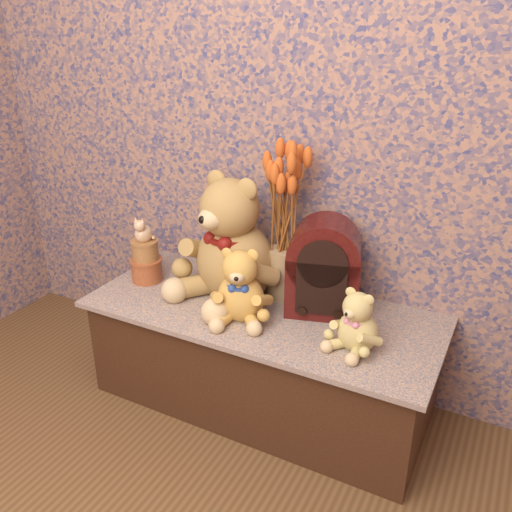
# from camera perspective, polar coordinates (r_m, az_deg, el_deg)

# --- Properties ---
(display_shelf) EXTENTS (1.35, 0.58, 0.43)m
(display_shelf) POSITION_cam_1_polar(r_m,az_deg,el_deg) (2.18, 0.62, -10.48)
(display_shelf) COLOR #334769
(display_shelf) RESTS_ON ground
(teddy_large) EXTENTS (0.55, 0.60, 0.53)m
(teddy_large) POSITION_cam_1_polar(r_m,az_deg,el_deg) (2.08, -2.27, 2.65)
(teddy_large) COLOR #A0783E
(teddy_large) RESTS_ON display_shelf
(teddy_medium) EXTENTS (0.31, 0.34, 0.29)m
(teddy_medium) POSITION_cam_1_polar(r_m,az_deg,el_deg) (1.95, -1.63, -2.57)
(teddy_medium) COLOR #B38932
(teddy_medium) RESTS_ON display_shelf
(teddy_small) EXTENTS (0.24, 0.26, 0.23)m
(teddy_small) POSITION_cam_1_polar(r_m,az_deg,el_deg) (1.82, 10.78, -6.36)
(teddy_small) COLOR tan
(teddy_small) RESTS_ON display_shelf
(cathedral_radio) EXTENTS (0.31, 0.26, 0.36)m
(cathedral_radio) POSITION_cam_1_polar(r_m,az_deg,el_deg) (2.00, 7.18, -1.05)
(cathedral_radio) COLOR #3E0B0B
(cathedral_radio) RESTS_ON display_shelf
(ceramic_vase) EXTENTS (0.16, 0.16, 0.20)m
(ceramic_vase) POSITION_cam_1_polar(r_m,az_deg,el_deg) (2.12, 2.81, -1.81)
(ceramic_vase) COLOR tan
(ceramic_vase) RESTS_ON display_shelf
(dried_stalks) EXTENTS (0.23, 0.23, 0.39)m
(dried_stalks) POSITION_cam_1_polar(r_m,az_deg,el_deg) (2.01, 2.98, 5.88)
(dried_stalks) COLOR #CF5921
(dried_stalks) RESTS_ON ceramic_vase
(biscuit_tin_lower) EXTENTS (0.16, 0.16, 0.09)m
(biscuit_tin_lower) POSITION_cam_1_polar(r_m,az_deg,el_deg) (2.31, -11.44, -1.44)
(biscuit_tin_lower) COLOR #AC6E32
(biscuit_tin_lower) RESTS_ON display_shelf
(biscuit_tin_upper) EXTENTS (0.13, 0.13, 0.08)m
(biscuit_tin_upper) POSITION_cam_1_polar(r_m,az_deg,el_deg) (2.28, -11.62, 0.58)
(biscuit_tin_upper) COLOR tan
(biscuit_tin_upper) RESTS_ON biscuit_tin_lower
(cat_figurine) EXTENTS (0.10, 0.10, 0.11)m
(cat_figurine) POSITION_cam_1_polar(r_m,az_deg,el_deg) (2.24, -11.82, 2.88)
(cat_figurine) COLOR silver
(cat_figurine) RESTS_ON biscuit_tin_upper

